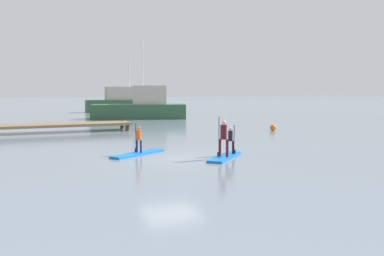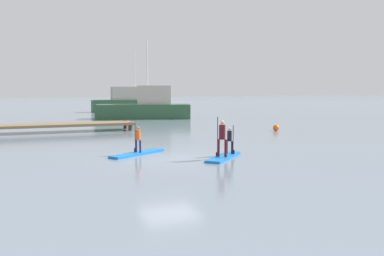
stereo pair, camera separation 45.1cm
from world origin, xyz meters
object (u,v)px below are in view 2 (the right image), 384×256
object	(u,v)px
paddleboard_near	(138,153)
motor_boat_small_navy	(128,102)
mooring_buoy_near	(276,128)
paddleboard_far	(224,157)
fishing_boat_white_large	(146,107)
paddler_adult	(222,136)
paddler_child_solo	(138,138)
paddler_child_front	(230,139)

from	to	relation	value
paddleboard_near	motor_boat_small_navy	world-z (taller)	motor_boat_small_navy
mooring_buoy_near	paddleboard_far	bearing A→B (deg)	-132.71
motor_boat_small_navy	fishing_boat_white_large	bearing A→B (deg)	-95.37
paddleboard_near	paddler_adult	size ratio (longest dim) A/B	1.74
paddler_child_solo	paddleboard_far	xyz separation A→B (m)	(3.21, -2.40, -0.73)
paddler_child_front	motor_boat_small_navy	bearing A→B (deg)	83.57
motor_boat_small_navy	paddler_child_front	bearing A→B (deg)	-96.43
paddleboard_far	paddler_child_front	bearing A→B (deg)	44.36
paddler_adult	paddler_child_front	xyz separation A→B (m)	(0.72, 0.70, -0.24)
paddler_child_solo	paddler_adult	bearing A→B (deg)	-40.88
paddleboard_far	paddler_child_front	xyz separation A→B (m)	(0.51, 0.50, 0.72)
paddler_child_solo	paddler_adult	xyz separation A→B (m)	(3.00, -2.60, 0.23)
paddleboard_far	paddleboard_near	bearing A→B (deg)	143.34
motor_boat_small_navy	mooring_buoy_near	world-z (taller)	motor_boat_small_navy
paddler_child_solo	paddleboard_far	distance (m)	4.08
paddler_child_solo	paddler_child_front	distance (m)	4.18
paddleboard_far	fishing_boat_white_large	distance (m)	24.81
paddler_adult	paddler_child_front	size ratio (longest dim) A/B	1.34
fishing_boat_white_large	paddler_child_front	bearing A→B (deg)	-96.99
paddleboard_near	motor_boat_small_navy	distance (m)	35.62
paddler_child_solo	paddler_adult	size ratio (longest dim) A/B	0.78
paddleboard_near	paddler_adult	world-z (taller)	paddler_adult
paddler_adult	paddler_child_front	bearing A→B (deg)	44.22
motor_boat_small_navy	mooring_buoy_near	size ratio (longest dim) A/B	20.44
fishing_boat_white_large	paddleboard_far	bearing A→B (deg)	-98.03
paddler_child_solo	fishing_boat_white_large	xyz separation A→B (m)	(6.68, 22.15, 0.37)
paddleboard_near	motor_boat_small_navy	xyz separation A→B (m)	(7.85, 34.73, 1.18)
paddleboard_far	mooring_buoy_near	distance (m)	12.69
paddler_child_front	paddleboard_near	bearing A→B (deg)	153.13
paddleboard_far	paddler_child_front	size ratio (longest dim) A/B	2.00
paddleboard_near	mooring_buoy_near	world-z (taller)	mooring_buoy_near
paddleboard_near	mooring_buoy_near	xyz separation A→B (m)	(11.81, 6.93, 0.17)
paddleboard_far	paddler_child_solo	bearing A→B (deg)	143.26
paddler_child_solo	mooring_buoy_near	world-z (taller)	paddler_child_solo
motor_boat_small_navy	mooring_buoy_near	distance (m)	28.10
paddler_child_front	mooring_buoy_near	world-z (taller)	paddler_child_front
paddleboard_far	paddler_child_front	distance (m)	1.02
paddleboard_near	paddleboard_far	bearing A→B (deg)	-36.66
paddleboard_near	paddler_child_solo	bearing A→B (deg)	114.32
mooring_buoy_near	paddler_child_solo	bearing A→B (deg)	-149.65
paddler_child_solo	motor_boat_small_navy	world-z (taller)	motor_boat_small_navy
paddler_child_solo	paddler_adult	distance (m)	3.98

